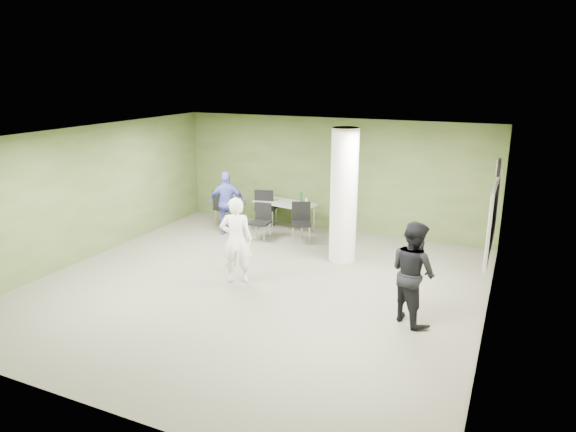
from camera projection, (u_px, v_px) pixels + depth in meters
The scene contains 17 objects.
floor at pixel (257, 286), 9.61m from camera, with size 8.00×8.00×0.00m, color #575544.
ceiling at pixel (254, 136), 8.85m from camera, with size 8.00×8.00×0.00m, color white.
wall_back at pixel (331, 175), 12.73m from camera, with size 8.00×0.02×2.80m, color #3B4D24.
wall_left at pixel (88, 193), 10.83m from camera, with size 0.02×8.00×2.80m, color #3B4D24.
wall_right_cream at pixel (493, 244), 7.64m from camera, with size 0.02×8.00×2.80m, color beige.
column at pixel (344, 196), 10.58m from camera, with size 0.56×0.56×2.80m, color silver.
whiteboard at pixel (493, 217), 8.69m from camera, with size 0.05×2.30×1.30m.
wall_clock at pixel (499, 167), 8.46m from camera, with size 0.06×0.32×0.32m.
folding_table at pixel (285, 204), 12.77m from camera, with size 1.64×0.94×0.98m.
wastebasket at pixel (268, 220), 13.27m from camera, with size 0.28×0.28×0.32m, color #4C4C4C.
chair_back_left at pixel (224, 205), 13.11m from camera, with size 0.51×0.51×0.98m.
chair_back_right at pixel (265, 205), 13.07m from camera, with size 0.60×0.60×1.01m.
chair_table_left at pixel (261, 219), 12.16m from camera, with size 0.46×0.46×0.87m.
chair_table_right at pixel (301, 219), 12.01m from camera, with size 0.61×0.61×0.93m.
woman_white at pixel (236, 240), 9.61m from camera, with size 0.60×0.40×1.65m, color white.
man_black at pixel (413, 272), 8.05m from camera, with size 0.81×0.63×1.67m, color black.
man_blue at pixel (227, 203), 12.48m from camera, with size 0.91×0.38×1.56m, color #464EAE.
Camera 1 is at (4.22, -7.85, 3.88)m, focal length 32.00 mm.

